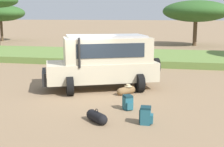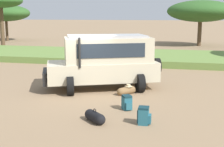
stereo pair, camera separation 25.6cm
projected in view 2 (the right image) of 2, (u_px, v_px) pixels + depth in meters
The scene contains 10 objects.
ground_plane at pixel (84, 92), 13.69m from camera, with size 320.00×320.00×0.00m, color #8C7051.
grass_bank at pixel (126, 56), 23.48m from camera, with size 120.00×7.00×0.44m.
safari_vehicle at pixel (105, 60), 14.11m from camera, with size 5.38×3.84×2.44m.
backpack_beside_front_wheel at pixel (144, 116), 9.63m from camera, with size 0.43×0.35×0.56m.
backpack_cluster_center at pixel (127, 103), 11.12m from camera, with size 0.43×0.47×0.52m.
duffel_bag_low_black_case at pixel (127, 90), 13.26m from camera, with size 0.73×0.79×0.42m.
duffel_bag_soft_canvas at pixel (95, 117), 9.84m from camera, with size 0.80×0.78×0.44m.
acacia_tree_far_left at pixel (6, 13), 38.94m from camera, with size 6.11×5.31×4.48m.
acacia_tree_left_mid at pixel (0, 1), 31.23m from camera, with size 4.40×4.43×5.40m.
acacia_tree_centre_back at pixel (201, 11), 32.70m from camera, with size 6.99×6.06×4.79m.
Camera 2 is at (4.22, -12.67, 3.37)m, focal length 50.00 mm.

